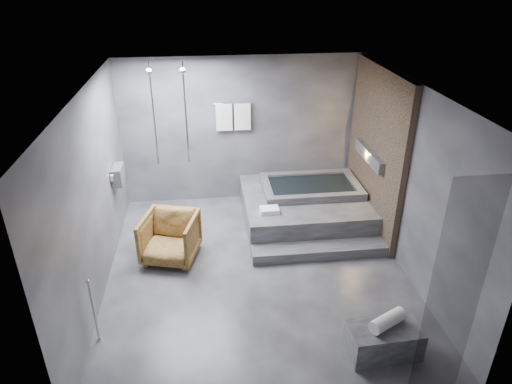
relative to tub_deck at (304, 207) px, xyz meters
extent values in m
plane|color=#2D2C2F|center=(-1.05, -1.45, -0.25)|extent=(5.00, 5.00, 0.00)
cube|color=#4B4A4D|center=(-1.05, -1.45, 2.55)|extent=(4.50, 5.00, 0.04)
cube|color=#37363B|center=(-1.05, 1.05, 1.15)|extent=(4.50, 0.04, 2.80)
cube|color=#37363B|center=(-1.05, -3.95, 1.15)|extent=(4.50, 0.04, 2.80)
cube|color=#37363B|center=(-3.30, -1.45, 1.15)|extent=(0.04, 5.00, 2.80)
cube|color=#37363B|center=(1.20, -1.45, 1.15)|extent=(0.04, 5.00, 2.80)
cube|color=#876A4F|center=(1.14, -0.20, 1.15)|extent=(0.10, 2.40, 2.78)
cube|color=#FF9938|center=(1.06, -0.20, 1.05)|extent=(0.14, 1.20, 0.20)
cube|color=gray|center=(-3.21, -0.05, 0.85)|extent=(0.16, 0.42, 0.30)
imported|color=beige|center=(-3.20, -0.15, 0.80)|extent=(0.08, 0.08, 0.21)
imported|color=beige|center=(-3.20, 0.05, 0.78)|extent=(0.07, 0.07, 0.15)
cylinder|color=silver|center=(-2.05, 0.60, 1.65)|extent=(0.04, 0.04, 1.80)
cylinder|color=silver|center=(-2.60, 0.60, 1.65)|extent=(0.04, 0.04, 1.80)
cylinder|color=silver|center=(-1.20, 0.99, 1.70)|extent=(0.75, 0.02, 0.02)
cube|color=white|center=(-1.37, 0.97, 1.45)|extent=(0.30, 0.06, 0.50)
cube|color=white|center=(-1.03, 0.97, 1.45)|extent=(0.30, 0.06, 0.50)
cylinder|color=silver|center=(-3.20, -2.65, 0.20)|extent=(0.04, 0.04, 0.90)
cube|color=black|center=(0.60, -3.90, 1.10)|extent=(0.55, 0.01, 2.60)
cube|color=#323134|center=(0.00, 0.00, 0.00)|extent=(2.20, 2.00, 0.50)
cube|color=#323134|center=(0.00, -1.18, -0.16)|extent=(2.20, 0.36, 0.18)
cube|color=#2F2F31|center=(0.27, -3.28, -0.06)|extent=(0.88, 0.51, 0.38)
imported|color=#4C3113|center=(-2.37, -0.96, 0.13)|extent=(1.00, 1.02, 0.76)
cylinder|color=white|center=(0.30, -3.25, 0.22)|extent=(0.50, 0.37, 0.17)
cube|color=white|center=(-0.73, -0.55, 0.29)|extent=(0.32, 0.24, 0.08)
camera|label=1|loc=(-1.74, -7.16, 4.02)|focal=32.00mm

